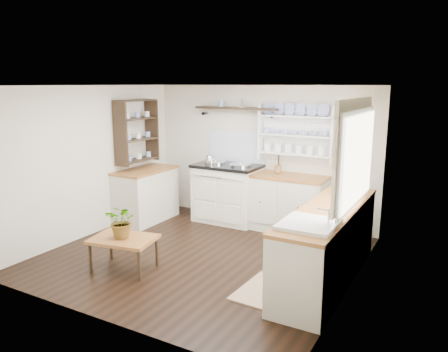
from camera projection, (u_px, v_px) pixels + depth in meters
The scene contains 19 objects.
floor at pixel (202, 256), 6.01m from camera, with size 4.00×3.80×0.01m, color black.
wall_back at pixel (261, 154), 7.39m from camera, with size 4.00×0.02×2.30m, color beige.
wall_right at pixel (355, 192), 4.81m from camera, with size 0.02×3.80×2.30m, color beige.
wall_left at pixel (91, 161), 6.72m from camera, with size 0.02×3.80×2.30m, color beige.
ceiling at pixel (200, 85), 5.53m from camera, with size 4.00×3.80×0.01m, color white.
window at pixel (355, 153), 4.88m from camera, with size 0.08×1.55×1.22m.
aga_cooker at pixel (228, 192), 7.46m from camera, with size 1.10×0.76×1.02m.
back_cabinets at pixel (286, 202), 6.99m from camera, with size 1.27×0.63×0.90m.
right_cabinets at pixel (327, 244), 5.19m from camera, with size 0.62×2.43×0.90m.
belfast_sink at pixel (308, 235), 4.47m from camera, with size 0.55×0.60×0.45m.
left_cabinets at pixel (146, 194), 7.49m from camera, with size 0.62×1.13×0.90m.
plate_rack at pixel (297, 133), 6.96m from camera, with size 1.20×0.22×0.90m.
high_shelf at pixel (237, 109), 7.32m from camera, with size 1.50×0.29×0.16m.
left_shelving at pixel (137, 131), 7.33m from camera, with size 0.28×0.80×1.05m, color black.
kettle at pixel (210, 161), 7.38m from camera, with size 0.18×0.18×0.21m, color silver, non-canonical shape.
utensil_crock at pixel (278, 169), 7.05m from camera, with size 0.10×0.10×0.12m, color brown.
center_table at pixel (124, 241), 5.50m from camera, with size 0.87×0.69×0.42m.
potted_plant at pixel (123, 221), 5.44m from camera, with size 0.39×0.34×0.43m, color #3F7233.
floor_rug at pixel (266, 290), 5.00m from camera, with size 0.55×0.85×0.02m, color #987158.
Camera 1 is at (3.02, -4.78, 2.32)m, focal length 35.00 mm.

